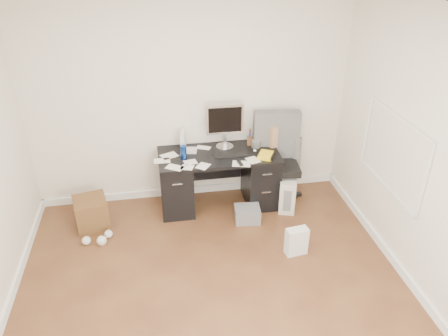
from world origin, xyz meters
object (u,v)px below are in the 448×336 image
at_px(keyboard, 231,155).
at_px(pc_tower, 288,191).
at_px(office_chair, 278,161).
at_px(lcd_monitor, 225,126).
at_px(wicker_basket, 91,213).
at_px(desk, 219,178).

distance_m(keyboard, pc_tower, 0.91).
relative_size(keyboard, office_chair, 0.33).
distance_m(lcd_monitor, keyboard, 0.37).
distance_m(keyboard, wicker_basket, 1.85).
height_order(keyboard, office_chair, office_chair).
bearing_deg(wicker_basket, office_chair, 3.87).
bearing_deg(office_chair, pc_tower, -46.03).
distance_m(lcd_monitor, wicker_basket, 1.94).
distance_m(keyboard, office_chair, 0.63).
bearing_deg(pc_tower, lcd_monitor, 173.86).
relative_size(desk, office_chair, 1.25).
distance_m(lcd_monitor, pc_tower, 1.18).
xyz_separation_m(office_chair, pc_tower, (0.12, -0.15, -0.37)).
bearing_deg(desk, wicker_basket, -172.87).
distance_m(desk, keyboard, 0.40).
distance_m(desk, wicker_basket, 1.63).
height_order(lcd_monitor, wicker_basket, lcd_monitor).
bearing_deg(office_chair, wicker_basket, -170.32).
bearing_deg(lcd_monitor, office_chair, -16.20).
bearing_deg(wicker_basket, pc_tower, 0.27).
bearing_deg(lcd_monitor, wicker_basket, -167.06).
height_order(pc_tower, wicker_basket, pc_tower).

